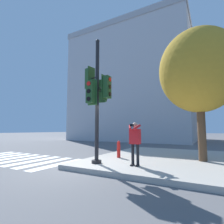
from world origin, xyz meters
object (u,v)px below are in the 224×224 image
fire_hydrant (119,149)px  person_photographer (135,140)px  traffic_signal_pole (97,93)px  street_tree (199,71)px

fire_hydrant → person_photographer: bearing=-45.0°
traffic_signal_pole → fire_hydrant: size_ratio=6.51×
traffic_signal_pole → street_tree: bearing=35.0°
traffic_signal_pole → person_photographer: size_ratio=3.23×
street_tree → fire_hydrant: (-3.58, -0.90, -3.56)m
person_photographer → fire_hydrant: (-1.42, 1.42, -0.57)m
traffic_signal_pole → person_photographer: bearing=10.1°
traffic_signal_pole → fire_hydrant: 3.00m
street_tree → fire_hydrant: size_ratio=7.34×
traffic_signal_pole → fire_hydrant: traffic_signal_pole is taller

